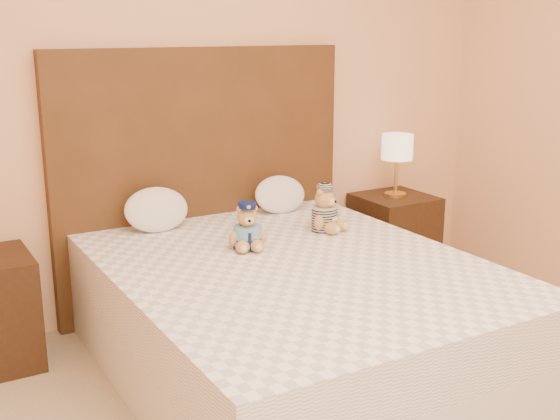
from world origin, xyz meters
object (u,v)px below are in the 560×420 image
at_px(nightstand_right, 393,237).
at_px(pillow_left, 156,207).
at_px(teddy_prisoner, 325,209).
at_px(pillow_right, 280,193).
at_px(bed, 293,318).
at_px(teddy_police, 247,226).
at_px(lamp, 397,150).

distance_m(nightstand_right, pillow_left, 1.65).
height_order(teddy_prisoner, pillow_right, teddy_prisoner).
height_order(bed, teddy_police, teddy_police).
relative_size(lamp, pillow_right, 1.23).
xyz_separation_m(teddy_prisoner, pillow_left, (-0.77, 0.46, 0.00)).
bearing_deg(nightstand_right, pillow_right, 177.96).
bearing_deg(pillow_left, teddy_prisoner, -31.01).
bearing_deg(pillow_left, lamp, -1.07).
relative_size(lamp, pillow_left, 1.13).
bearing_deg(lamp, pillow_left, 178.93).
xyz_separation_m(bed, lamp, (1.25, 0.80, 0.57)).
xyz_separation_m(bed, teddy_police, (-0.09, 0.30, 0.39)).
distance_m(bed, nightstand_right, 1.48).
bearing_deg(teddy_police, pillow_right, 64.61).
bearing_deg(lamp, teddy_police, -159.31).
height_order(teddy_police, pillow_right, teddy_police).
relative_size(bed, pillow_left, 5.66).
height_order(lamp, pillow_right, lamp).
bearing_deg(teddy_police, nightstand_right, 38.08).
bearing_deg(pillow_right, nightstand_right, -2.04).
bearing_deg(nightstand_right, lamp, 180.00).
distance_m(teddy_prisoner, pillow_right, 0.46).
xyz_separation_m(lamp, pillow_right, (-0.84, 0.03, -0.18)).
distance_m(teddy_prisoner, pillow_left, 0.90).
xyz_separation_m(teddy_police, teddy_prisoner, (0.50, 0.07, 0.01)).
bearing_deg(teddy_prisoner, nightstand_right, 3.62).
xyz_separation_m(pillow_left, pillow_right, (0.76, 0.00, -0.01)).
xyz_separation_m(teddy_police, pillow_right, (0.49, 0.53, -0.00)).
relative_size(teddy_police, teddy_prisoner, 0.96).
bearing_deg(nightstand_right, bed, -147.38).
bearing_deg(pillow_right, teddy_prisoner, -89.33).
height_order(lamp, pillow_left, lamp).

